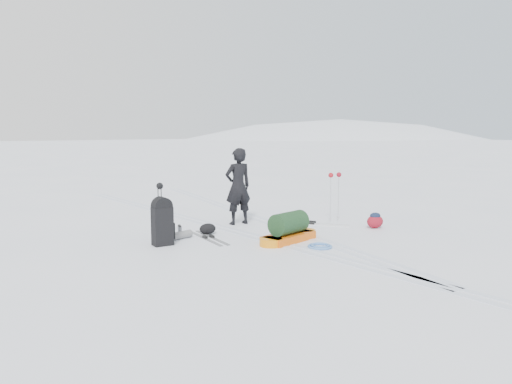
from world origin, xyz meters
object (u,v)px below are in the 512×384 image
expedition_rucksack (165,222)px  ski_poles_black (160,193)px  pulk_sled (289,230)px  skier (238,186)px

expedition_rucksack → ski_poles_black: (0.18, 0.62, 0.53)m
pulk_sled → expedition_rucksack: size_ratio=1.62×
skier → ski_poles_black: (-2.24, -0.38, 0.04)m
expedition_rucksack → ski_poles_black: 0.84m
ski_poles_black → pulk_sled: bearing=-44.9°
skier → expedition_rucksack: bearing=27.2°
skier → pulk_sled: size_ratio=1.12×
expedition_rucksack → ski_poles_black: size_ratio=0.86×
ski_poles_black → skier: bearing=6.0°
skier → ski_poles_black: skier is taller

